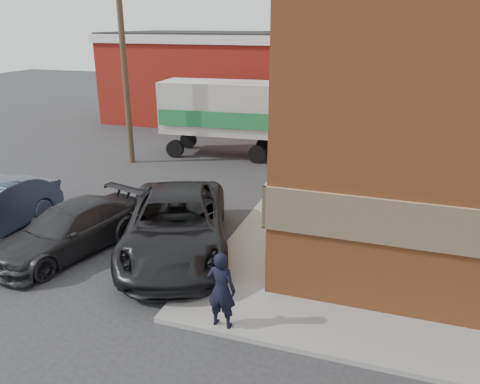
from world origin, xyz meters
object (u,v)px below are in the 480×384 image
Objects in this scene: suv_a at (176,224)px; suv_b at (70,229)px; warehouse at (238,77)px; utility_pole at (124,57)px; man at (221,290)px; box_truck at (234,114)px.

suv_b is at bearing 175.83° from suv_a.
warehouse is at bearing 109.38° from suv_b.
utility_pole reaches higher than warehouse.
utility_pole is 1.48× the size of suv_a.
suv_b is at bearing -69.79° from utility_pole.
warehouse is 3.50× the size of suv_b.
man is 13.83m from box_truck.
warehouse reaches higher than suv_b.
warehouse is 19.21m from suv_a.
man is 0.37× the size of suv_b.
utility_pole is 5.60m from box_truck.
box_truck reaches higher than suv_b.
box_truck is at bearing 99.12° from suv_b.
utility_pole is (-1.50, -11.00, 1.93)m from warehouse.
suv_a is 3.02m from suv_b.
man is at bearing -6.30° from suv_b.
box_truck is at bearing -72.33° from warehouse.
box_truck is (4.19, 2.55, -2.70)m from utility_pole.
utility_pole reaches higher than suv_b.
man is at bearing -72.02° from warehouse.
man reaches higher than suv_b.
warehouse is 1.81× the size of utility_pole.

